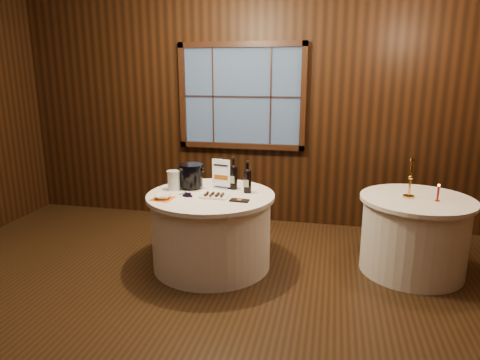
% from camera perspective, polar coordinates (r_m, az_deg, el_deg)
% --- Properties ---
extents(ground, '(6.00, 6.00, 0.00)m').
position_cam_1_polar(ground, '(3.73, -8.21, -17.58)').
color(ground, black).
rests_on(ground, ground).
extents(back_wall, '(6.00, 0.10, 3.00)m').
position_cam_1_polar(back_wall, '(5.57, 0.25, 10.00)').
color(back_wall, black).
rests_on(back_wall, ground).
extents(main_table, '(1.28, 1.28, 0.77)m').
position_cam_1_polar(main_table, '(4.41, -3.84, -6.64)').
color(main_table, white).
rests_on(main_table, ground).
extents(side_table, '(1.08, 1.08, 0.77)m').
position_cam_1_polar(side_table, '(4.61, 22.14, -6.76)').
color(side_table, white).
rests_on(side_table, ground).
extents(sign_stand, '(0.20, 0.13, 0.32)m').
position_cam_1_polar(sign_stand, '(4.44, -2.48, 0.22)').
color(sign_stand, '#BBBAC2').
rests_on(sign_stand, main_table).
extents(port_bottle_left, '(0.08, 0.09, 0.34)m').
position_cam_1_polar(port_bottle_left, '(4.42, -0.88, 0.64)').
color(port_bottle_left, black).
rests_on(port_bottle_left, main_table).
extents(port_bottle_right, '(0.08, 0.08, 0.32)m').
position_cam_1_polar(port_bottle_right, '(4.29, 1.00, 0.12)').
color(port_bottle_right, black).
rests_on(port_bottle_right, main_table).
extents(ice_bucket, '(0.25, 0.25, 0.26)m').
position_cam_1_polar(ice_bucket, '(4.47, -6.53, 0.57)').
color(ice_bucket, black).
rests_on(ice_bucket, main_table).
extents(chocolate_plate, '(0.27, 0.19, 0.04)m').
position_cam_1_polar(chocolate_plate, '(4.17, -3.43, -2.09)').
color(chocolate_plate, white).
rests_on(chocolate_plate, main_table).
extents(chocolate_box, '(0.19, 0.10, 0.01)m').
position_cam_1_polar(chocolate_box, '(4.04, -0.07, -2.74)').
color(chocolate_box, black).
rests_on(chocolate_box, main_table).
extents(grape_bunch, '(0.17, 0.09, 0.04)m').
position_cam_1_polar(grape_bunch, '(4.22, -6.94, -1.92)').
color(grape_bunch, black).
rests_on(grape_bunch, main_table).
extents(glass_pitcher, '(0.19, 0.14, 0.20)m').
position_cam_1_polar(glass_pitcher, '(4.45, -8.79, -0.02)').
color(glass_pitcher, silver).
rests_on(glass_pitcher, main_table).
extents(orange_napkin, '(0.22, 0.22, 0.00)m').
position_cam_1_polar(orange_napkin, '(4.18, -10.23, -2.47)').
color(orange_napkin, '#DB5F12').
rests_on(orange_napkin, main_table).
extents(cracker_bowl, '(0.18, 0.18, 0.04)m').
position_cam_1_polar(cracker_bowl, '(4.17, -10.24, -2.20)').
color(cracker_bowl, white).
rests_on(cracker_bowl, orange_napkin).
extents(brass_candlestick, '(0.11, 0.11, 0.39)m').
position_cam_1_polar(brass_candlestick, '(4.43, 21.72, -0.43)').
color(brass_candlestick, gold).
rests_on(brass_candlestick, side_table).
extents(red_candle, '(0.05, 0.05, 0.17)m').
position_cam_1_polar(red_candle, '(4.42, 24.88, -1.79)').
color(red_candle, gold).
rests_on(red_candle, side_table).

